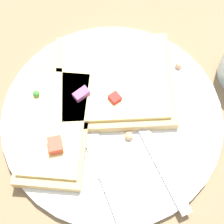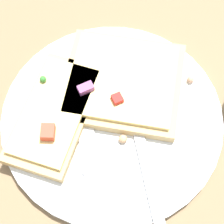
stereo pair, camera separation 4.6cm
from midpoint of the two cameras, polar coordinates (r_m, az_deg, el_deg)
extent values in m
plane|color=#7F6647|center=(0.48, -2.73, -1.42)|extent=(4.00, 4.00, 0.00)
cylinder|color=white|center=(0.48, -2.76, -1.12)|extent=(0.28, 0.28, 0.01)
cube|color=silver|center=(0.45, 4.34, -7.82)|extent=(0.11, 0.10, 0.01)
cube|color=silver|center=(0.48, -0.52, 1.96)|extent=(0.06, 0.05, 0.01)
cube|color=silver|center=(0.50, -1.27, 6.18)|extent=(0.02, 0.02, 0.00)
cube|color=silver|center=(0.50, -2.03, 5.89)|extent=(0.02, 0.02, 0.00)
cube|color=silver|center=(0.50, -2.79, 5.61)|extent=(0.02, 0.02, 0.00)
cube|color=silver|center=(0.50, -3.55, 5.32)|extent=(0.02, 0.02, 0.00)
cube|color=silver|center=(0.44, -2.18, -14.69)|extent=(0.07, 0.06, 0.01)
cube|color=silver|center=(0.47, -6.44, -3.08)|extent=(0.11, 0.09, 0.00)
cube|color=tan|center=(0.49, -2.35, 4.42)|extent=(0.18, 0.19, 0.01)
cube|color=#E5CC7A|center=(0.48, -2.39, 5.02)|extent=(0.16, 0.16, 0.01)
cube|color=red|center=(0.46, -2.29, 1.85)|extent=(0.02, 0.02, 0.01)
cube|color=#934C8E|center=(0.46, -7.55, 2.46)|extent=(0.02, 0.02, 0.01)
cube|color=tan|center=(0.47, -11.32, -2.33)|extent=(0.17, 0.11, 0.01)
cube|color=#E5CC7A|center=(0.46, -11.54, -1.83)|extent=(0.15, 0.09, 0.01)
cube|color=#D14733|center=(0.44, -11.65, -5.29)|extent=(0.02, 0.02, 0.01)
sphere|color=#388433|center=(0.47, -14.24, 2.45)|extent=(0.01, 0.01, 0.01)
sphere|color=tan|center=(0.51, 7.55, 6.81)|extent=(0.01, 0.01, 0.01)
sphere|color=tan|center=(0.46, -0.29, -3.98)|extent=(0.01, 0.01, 0.01)
camera|label=1|loc=(0.02, -92.88, -5.93)|focal=60.00mm
camera|label=2|loc=(0.02, 87.12, 5.93)|focal=60.00mm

